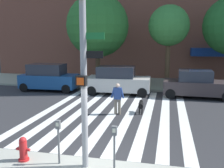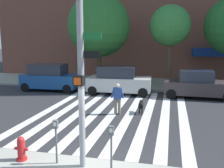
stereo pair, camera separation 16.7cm
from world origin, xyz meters
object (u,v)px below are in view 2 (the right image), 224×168
object	(u,v)px
street_tree_middle	(170,26)
pedestrian_dog_walker	(117,97)
fire_hydrant	(21,149)
traffic_light_pole	(80,52)
parked_car_behind_first	(119,81)
parking_meter_curbside	(111,143)
parking_meter_second_along	(56,136)
parked_car_near_curb	(50,77)
street_tree_nearest	(99,26)
parked_car_third_in_line	(198,85)
dog_on_leash	(141,105)

from	to	relation	value
street_tree_middle	pedestrian_dog_walker	bearing A→B (deg)	-106.97
fire_hydrant	street_tree_middle	xyz separation A→B (m)	(4.20, 13.91, 4.36)
traffic_light_pole	parked_car_behind_first	bearing A→B (deg)	96.31
parked_car_behind_first	street_tree_middle	xyz separation A→B (m)	(3.42, 2.90, 3.92)
parking_meter_curbside	parking_meter_second_along	xyz separation A→B (m)	(-1.73, 0.13, 0.00)
parked_car_near_curb	street_tree_middle	distance (m)	10.05
street_tree_nearest	pedestrian_dog_walker	bearing A→B (deg)	-67.45
parked_car_third_in_line	street_tree_middle	distance (m)	5.33
dog_on_leash	street_tree_middle	bearing A→B (deg)	80.41
parking_meter_curbside	parking_meter_second_along	distance (m)	1.74
street_tree_middle	dog_on_leash	xyz separation A→B (m)	(-1.26, -7.47, -4.43)
street_tree_nearest	pedestrian_dog_walker	world-z (taller)	street_tree_nearest
parking_meter_curbside	pedestrian_dog_walker	xyz separation A→B (m)	(-1.12, 6.03, -0.10)
parked_car_near_curb	dog_on_leash	bearing A→B (deg)	-31.24
parked_car_behind_first	parked_car_third_in_line	bearing A→B (deg)	0.04
pedestrian_dog_walker	dog_on_leash	bearing A→B (deg)	22.55
street_tree_middle	parking_meter_second_along	bearing A→B (deg)	-102.38
parked_car_near_curb	dog_on_leash	xyz separation A→B (m)	(7.54, -4.57, -0.55)
pedestrian_dog_walker	dog_on_leash	distance (m)	1.35
parking_meter_curbside	pedestrian_dog_walker	size ratio (longest dim) A/B	0.83
parked_car_third_in_line	street_tree_middle	bearing A→B (deg)	124.56
parked_car_behind_first	street_tree_middle	size ratio (longest dim) A/B	0.72
fire_hydrant	street_tree_nearest	distance (m)	14.51
parking_meter_second_along	parked_car_near_curb	distance (m)	12.38
parked_car_third_in_line	pedestrian_dog_walker	world-z (taller)	parked_car_third_in_line
parked_car_third_in_line	dog_on_leash	world-z (taller)	parked_car_third_in_line
parked_car_behind_first	parking_meter_second_along	bearing A→B (deg)	-88.01
traffic_light_pole	parked_car_behind_first	xyz separation A→B (m)	(-1.22, 11.01, -2.56)
parking_meter_second_along	street_tree_middle	bearing A→B (deg)	77.62
parked_car_near_curb	dog_on_leash	distance (m)	8.83
street_tree_middle	street_tree_nearest	bearing A→B (deg)	-178.25
parking_meter_second_along	street_tree_middle	world-z (taller)	street_tree_middle
street_tree_nearest	pedestrian_dog_walker	size ratio (longest dim) A/B	4.49
parking_meter_curbside	street_tree_nearest	size ratio (longest dim) A/B	0.18
parking_meter_second_along	dog_on_leash	bearing A→B (deg)	74.43
fire_hydrant	pedestrian_dog_walker	bearing A→B (deg)	73.41
street_tree_middle	pedestrian_dog_walker	xyz separation A→B (m)	(-2.43, -7.95, -3.95)
parking_meter_second_along	fire_hydrant	bearing A→B (deg)	-177.20
parked_car_behind_first	dog_on_leash	xyz separation A→B (m)	(2.16, -4.57, -0.51)
street_tree_nearest	parked_car_behind_first	bearing A→B (deg)	-50.64
fire_hydrant	parked_car_behind_first	distance (m)	11.05
street_tree_nearest	parked_car_third_in_line	bearing A→B (deg)	-19.58
street_tree_middle	dog_on_leash	distance (m)	8.78
parked_car_near_curb	parked_car_behind_first	world-z (taller)	parked_car_near_curb
fire_hydrant	parked_car_third_in_line	distance (m)	12.65
fire_hydrant	street_tree_nearest	bearing A→B (deg)	96.05
parked_car_third_in_line	street_tree_nearest	world-z (taller)	street_tree_nearest
parking_meter_curbside	parked_car_near_curb	bearing A→B (deg)	124.05
fire_hydrant	dog_on_leash	size ratio (longest dim) A/B	0.76
parking_meter_second_along	pedestrian_dog_walker	xyz separation A→B (m)	(0.61, 5.90, -0.10)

